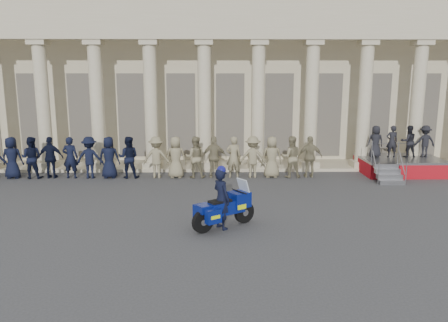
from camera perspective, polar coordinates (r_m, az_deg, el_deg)
ground at (r=14.23m, az=-8.66°, el=-8.07°), size 90.00×90.00×0.00m
building at (r=28.12m, az=-4.88°, el=10.84°), size 40.00×12.50×9.00m
officer_rank at (r=20.89m, az=-17.44°, el=0.44°), size 21.83×0.73×1.92m
reviewing_stand at (r=22.57m, az=22.29°, el=1.43°), size 3.73×3.71×2.29m
motorcycle at (r=13.53m, az=0.09°, el=-6.15°), size 1.95×1.58×1.46m
rider at (r=13.36m, az=-0.34°, el=-4.83°), size 0.76×0.82×1.98m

